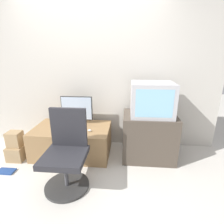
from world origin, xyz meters
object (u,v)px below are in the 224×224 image
object	(u,v)px
mouse	(90,130)
office_chair	(66,155)
main_monitor	(77,110)
crt_tv	(152,99)
keyboard	(74,131)
cardboard_box_lower	(17,152)
book	(6,171)

from	to	relation	value
mouse	office_chair	bearing A→B (deg)	-105.65
main_monitor	crt_tv	distance (m)	1.24
main_monitor	keyboard	world-z (taller)	main_monitor
keyboard	cardboard_box_lower	distance (m)	0.99
crt_tv	keyboard	bearing A→B (deg)	-171.99
crt_tv	cardboard_box_lower	size ratio (longest dim) A/B	2.35
main_monitor	mouse	bearing A→B (deg)	-48.73
office_chair	cardboard_box_lower	xyz separation A→B (m)	(-0.99, 0.48, -0.30)
mouse	office_chair	size ratio (longest dim) A/B	0.06
cardboard_box_lower	book	bearing A→B (deg)	-85.49
crt_tv	book	size ratio (longest dim) A/B	2.58
cardboard_box_lower	book	xyz separation A→B (m)	(0.03, -0.34, -0.10)
office_chair	book	xyz separation A→B (m)	(-0.96, 0.14, -0.40)
keyboard	book	xyz separation A→B (m)	(-0.89, -0.42, -0.46)
keyboard	crt_tv	xyz separation A→B (m)	(1.16, 0.16, 0.49)
keyboard	mouse	distance (m)	0.24
cardboard_box_lower	keyboard	bearing A→B (deg)	5.52
office_chair	book	size ratio (longest dim) A/B	4.08
mouse	cardboard_box_lower	size ratio (longest dim) A/B	0.22
mouse	cardboard_box_lower	world-z (taller)	mouse
mouse	crt_tv	size ratio (longest dim) A/B	0.10
main_monitor	mouse	xyz separation A→B (m)	(0.28, -0.31, -0.22)
crt_tv	book	xyz separation A→B (m)	(-2.05, -0.59, -0.95)
office_chair	book	world-z (taller)	office_chair
mouse	crt_tv	distance (m)	1.05
cardboard_box_lower	main_monitor	bearing A→B (deg)	26.07
mouse	book	world-z (taller)	mouse
book	main_monitor	bearing A→B (deg)	41.91
main_monitor	crt_tv	xyz separation A→B (m)	(1.20, -0.18, 0.26)
cardboard_box_lower	office_chair	bearing A→B (deg)	-25.83
keyboard	cardboard_box_lower	world-z (taller)	keyboard
crt_tv	cardboard_box_lower	distance (m)	2.26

